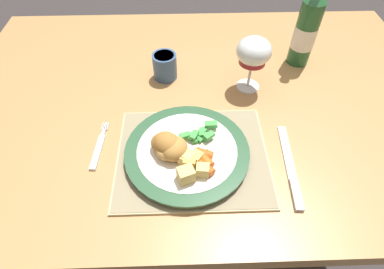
{
  "coord_description": "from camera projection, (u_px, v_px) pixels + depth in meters",
  "views": [
    {
      "loc": [
        -0.04,
        -0.59,
        1.27
      ],
      "look_at": [
        -0.03,
        -0.17,
        0.78
      ],
      "focal_mm": 28.0,
      "sensor_mm": 36.0,
      "label": 1
    }
  ],
  "objects": [
    {
      "name": "wine_glass",
      "position": [
        254.0,
        53.0,
        0.73
      ],
      "size": [
        0.09,
        0.09,
        0.15
      ],
      "color": "silver",
      "rests_on": "dining_table"
    },
    {
      "name": "breaded_croquettes",
      "position": [
        169.0,
        146.0,
        0.61
      ],
      "size": [
        0.1,
        0.09,
        0.05
      ],
      "color": "#A87033",
      "rests_on": "dinner_plate"
    },
    {
      "name": "dinner_plate",
      "position": [
        187.0,
        152.0,
        0.64
      ],
      "size": [
        0.27,
        0.27,
        0.02
      ],
      "color": "white",
      "rests_on": "placemat"
    },
    {
      "name": "roast_potatoes",
      "position": [
        191.0,
        165.0,
        0.59
      ],
      "size": [
        0.07,
        0.08,
        0.03
      ],
      "color": "#E5BC66",
      "rests_on": "dinner_plate"
    },
    {
      "name": "table_knife",
      "position": [
        291.0,
        172.0,
        0.63
      ],
      "size": [
        0.03,
        0.22,
        0.01
      ],
      "color": "silver",
      "rests_on": "dining_table"
    },
    {
      "name": "dining_table",
      "position": [
        201.0,
        119.0,
        0.86
      ],
      "size": [
        1.29,
        0.86,
        0.74
      ],
      "color": "#AD7F4C",
      "rests_on": "ground"
    },
    {
      "name": "green_beans_pile",
      "position": [
        200.0,
        134.0,
        0.65
      ],
      "size": [
        0.09,
        0.05,
        0.02
      ],
      "color": "#338438",
      "rests_on": "dinner_plate"
    },
    {
      "name": "placemat",
      "position": [
        192.0,
        156.0,
        0.65
      ],
      "size": [
        0.33,
        0.27,
        0.01
      ],
      "color": "#CCB789",
      "rests_on": "dining_table"
    },
    {
      "name": "fork",
      "position": [
        99.0,
        148.0,
        0.67
      ],
      "size": [
        0.02,
        0.14,
        0.01
      ],
      "color": "silver",
      "rests_on": "dining_table"
    },
    {
      "name": "ground_plane",
      "position": [
        198.0,
        218.0,
        1.35
      ],
      "size": [
        6.0,
        6.0,
        0.0
      ],
      "primitive_type": "plane",
      "color": "#383333"
    },
    {
      "name": "drinking_cup",
      "position": [
        165.0,
        66.0,
        0.81
      ],
      "size": [
        0.06,
        0.06,
        0.07
      ],
      "color": "#385684",
      "rests_on": "dining_table"
    },
    {
      "name": "bottle",
      "position": [
        307.0,
        29.0,
        0.8
      ],
      "size": [
        0.06,
        0.06,
        0.29
      ],
      "color": "#23562D",
      "rests_on": "dining_table"
    },
    {
      "name": "glazed_carrots",
      "position": [
        202.0,
        160.0,
        0.61
      ],
      "size": [
        0.06,
        0.07,
        0.02
      ],
      "color": "#CC5119",
      "rests_on": "dinner_plate"
    }
  ]
}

